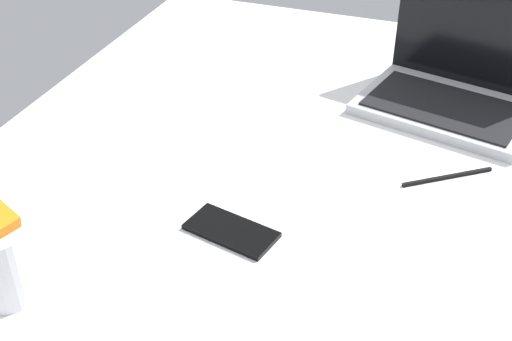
% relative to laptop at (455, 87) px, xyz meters
% --- Properties ---
extents(bed_mattress, '(1.80, 1.40, 0.18)m').
position_rel_laptop_xyz_m(bed_mattress, '(0.10, -0.30, -0.13)').
color(bed_mattress, white).
rests_on(bed_mattress, ground).
extents(laptop, '(0.37, 0.30, 0.23)m').
position_rel_laptop_xyz_m(laptop, '(0.00, 0.00, 0.00)').
color(laptop, '#B7BABC').
rests_on(laptop, bed_mattress).
extents(snack_cup, '(0.09, 0.09, 0.14)m').
position_rel_laptop_xyz_m(snack_cup, '(-0.51, -0.74, 0.02)').
color(snack_cup, silver).
rests_on(snack_cup, bed_mattress).
extents(cell_phone, '(0.15, 0.10, 0.01)m').
position_rel_laptop_xyz_m(cell_phone, '(-0.27, -0.52, -0.04)').
color(cell_phone, black).
rests_on(cell_phone, bed_mattress).
extents(charger_cable, '(0.14, 0.11, 0.01)m').
position_rel_laptop_xyz_m(charger_cable, '(0.02, -0.26, -0.04)').
color(charger_cable, black).
rests_on(charger_cable, bed_mattress).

